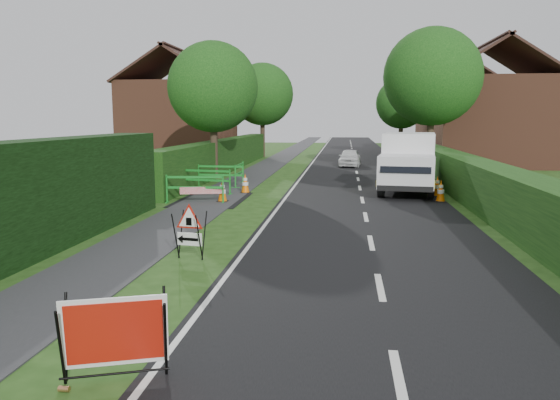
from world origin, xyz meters
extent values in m
plane|color=#204313|center=(0.00, 0.00, 0.00)|extent=(120.00, 120.00, 0.00)
cube|color=black|center=(2.50, 35.00, 0.00)|extent=(6.00, 90.00, 0.02)
cube|color=#2D2D30|center=(-3.00, 35.00, 0.01)|extent=(2.00, 90.00, 0.02)
cube|color=#14380F|center=(-5.00, 22.00, 0.00)|extent=(1.00, 24.00, 1.80)
cube|color=#14380F|center=(6.50, 16.00, 0.00)|extent=(1.20, 50.00, 1.50)
cube|color=brown|center=(-10.00, 30.00, 2.75)|extent=(7.00, 7.00, 5.50)
cube|color=#331E19|center=(-11.75, 30.00, 6.59)|extent=(4.00, 7.40, 2.58)
cube|color=#331E19|center=(-8.25, 30.00, 6.59)|extent=(4.00, 7.40, 2.58)
cube|color=#331E19|center=(-10.00, 30.00, 7.69)|extent=(0.25, 7.40, 0.18)
cube|color=brown|center=(11.00, 28.00, 2.75)|extent=(7.00, 7.00, 5.50)
cube|color=#331E19|center=(9.25, 28.00, 6.59)|extent=(4.00, 7.40, 2.58)
cube|color=#331E19|center=(12.75, 28.00, 6.59)|extent=(4.00, 7.40, 2.58)
cube|color=#331E19|center=(11.00, 28.00, 7.69)|extent=(0.25, 7.40, 0.18)
cube|color=brown|center=(12.00, 42.00, 2.75)|extent=(7.00, 7.00, 5.50)
cube|color=#331E19|center=(10.25, 42.00, 6.59)|extent=(4.00, 7.40, 2.58)
cube|color=#331E19|center=(13.75, 42.00, 6.59)|extent=(4.00, 7.40, 2.58)
cube|color=#331E19|center=(12.00, 42.00, 7.69)|extent=(0.25, 7.40, 0.18)
cylinder|color=#2D2116|center=(-4.60, 18.00, 1.31)|extent=(0.36, 0.36, 2.62)
sphere|color=#103C10|center=(-4.60, 18.00, 4.50)|extent=(4.40, 4.40, 4.40)
cylinder|color=#2D2116|center=(6.40, 22.00, 1.49)|extent=(0.36, 0.36, 2.97)
sphere|color=#103C10|center=(6.40, 22.00, 5.18)|extent=(5.20, 5.20, 5.20)
cylinder|color=#2D2116|center=(-4.60, 34.00, 1.40)|extent=(0.36, 0.36, 2.80)
sphere|color=#103C10|center=(-4.60, 34.00, 4.84)|extent=(4.80, 4.80, 4.80)
cylinder|color=#2D2116|center=(6.40, 38.00, 1.22)|extent=(0.36, 0.36, 2.45)
sphere|color=#103C10|center=(6.40, 38.00, 4.23)|extent=(4.20, 4.20, 4.20)
cylinder|color=black|center=(-1.18, -3.18, 0.50)|extent=(0.14, 0.33, 0.96)
cylinder|color=black|center=(-1.29, -2.85, 0.50)|extent=(0.14, 0.33, 0.96)
cylinder|color=black|center=(-0.13, -2.82, 0.50)|extent=(0.14, 0.33, 0.96)
cylinder|color=black|center=(-0.24, -2.48, 0.50)|extent=(0.14, 0.33, 0.96)
cylinder|color=black|center=(-0.64, -3.02, 0.17)|extent=(1.12, 0.42, 0.03)
cube|color=white|center=(-0.70, -2.85, 0.58)|extent=(1.16, 0.52, 0.84)
cube|color=#AC190B|center=(-0.70, -2.87, 0.58)|extent=(1.05, 0.47, 0.73)
cylinder|color=black|center=(-1.66, 2.41, 0.52)|extent=(0.08, 0.31, 1.01)
cylinder|color=black|center=(-1.62, 2.66, 0.52)|extent=(0.08, 0.31, 1.01)
cylinder|color=black|center=(-1.13, 2.32, 0.52)|extent=(0.08, 0.31, 1.01)
cylinder|color=black|center=(-1.08, 2.57, 0.52)|extent=(0.08, 0.31, 1.01)
cube|color=white|center=(-1.38, 2.47, 0.45)|extent=(0.56, 0.11, 0.27)
cube|color=black|center=(-1.38, 2.46, 0.45)|extent=(0.39, 0.08, 0.06)
cone|color=black|center=(-1.59, 2.49, 0.45)|extent=(0.15, 0.18, 0.16)
cube|color=black|center=(-1.38, 2.45, 0.83)|extent=(0.13, 0.03, 0.16)
cube|color=silver|center=(4.48, 14.75, 1.40)|extent=(2.46, 3.51, 1.95)
cube|color=silver|center=(4.14, 12.31, 1.02)|extent=(2.30, 2.36, 1.19)
cube|color=black|center=(4.00, 11.31, 1.31)|extent=(1.79, 0.48, 0.55)
cube|color=yellow|center=(3.34, 13.96, 0.63)|extent=(0.72, 4.95, 0.24)
cube|color=yellow|center=(5.36, 13.67, 0.63)|extent=(0.72, 4.95, 0.24)
cube|color=black|center=(4.00, 11.32, 0.48)|extent=(1.98, 0.40, 0.20)
cylinder|color=black|center=(3.23, 12.38, 0.40)|extent=(0.35, 0.83, 0.81)
cylinder|color=black|center=(5.03, 12.13, 0.40)|extent=(0.35, 0.83, 0.81)
cylinder|color=black|center=(3.69, 15.61, 0.40)|extent=(0.35, 0.83, 0.81)
cylinder|color=black|center=(5.49, 15.35, 0.40)|extent=(0.35, 0.83, 0.81)
cube|color=black|center=(5.28, 11.48, 0.02)|extent=(0.38, 0.38, 0.04)
cone|color=orange|center=(5.28, 11.48, 0.42)|extent=(0.32, 0.32, 0.75)
cylinder|color=white|center=(5.28, 11.48, 0.38)|extent=(0.25, 0.25, 0.14)
cylinder|color=white|center=(5.28, 11.48, 0.56)|extent=(0.17, 0.17, 0.10)
cube|color=black|center=(5.39, 12.94, 0.02)|extent=(0.38, 0.38, 0.04)
cone|color=orange|center=(5.39, 12.94, 0.42)|extent=(0.32, 0.32, 0.75)
cylinder|color=white|center=(5.39, 12.94, 0.38)|extent=(0.25, 0.25, 0.14)
cylinder|color=white|center=(5.39, 12.94, 0.56)|extent=(0.17, 0.17, 0.10)
cube|color=black|center=(4.51, 15.68, 0.02)|extent=(0.38, 0.38, 0.04)
cone|color=orange|center=(4.51, 15.68, 0.42)|extent=(0.32, 0.32, 0.75)
cylinder|color=white|center=(4.51, 15.68, 0.38)|extent=(0.25, 0.25, 0.14)
cylinder|color=white|center=(4.51, 15.68, 0.56)|extent=(0.17, 0.17, 0.10)
cube|color=black|center=(-2.51, 10.57, 0.02)|extent=(0.38, 0.38, 0.04)
cone|color=orange|center=(-2.51, 10.57, 0.42)|extent=(0.32, 0.32, 0.75)
cylinder|color=white|center=(-2.51, 10.57, 0.38)|extent=(0.25, 0.25, 0.14)
cylinder|color=white|center=(-2.51, 10.57, 0.56)|extent=(0.17, 0.17, 0.10)
cube|color=black|center=(-2.12, 12.98, 0.02)|extent=(0.38, 0.38, 0.04)
cone|color=orange|center=(-2.12, 12.98, 0.42)|extent=(0.32, 0.32, 0.75)
cylinder|color=white|center=(-2.12, 12.98, 0.38)|extent=(0.25, 0.25, 0.14)
cylinder|color=white|center=(-2.12, 12.98, 0.56)|extent=(0.17, 0.17, 0.10)
cube|color=#188424|center=(-4.42, 10.13, 0.50)|extent=(0.05, 0.05, 1.00)
cube|color=#188424|center=(-2.43, 10.32, 0.50)|extent=(0.05, 0.05, 1.00)
cube|color=#188424|center=(-3.43, 10.22, 0.92)|extent=(2.00, 0.25, 0.08)
cube|color=#188424|center=(-3.43, 10.22, 0.55)|extent=(2.00, 0.25, 0.08)
cube|color=#188424|center=(-4.42, 10.13, 0.02)|extent=(0.09, 0.35, 0.04)
cube|color=#188424|center=(-2.43, 10.32, 0.02)|extent=(0.09, 0.35, 0.04)
cube|color=#188424|center=(-4.58, 12.78, 0.50)|extent=(0.06, 0.06, 1.00)
cube|color=#188424|center=(-2.62, 12.37, 0.50)|extent=(0.06, 0.06, 1.00)
cube|color=#188424|center=(-3.60, 12.58, 0.92)|extent=(1.97, 0.45, 0.08)
cube|color=#188424|center=(-3.60, 12.58, 0.55)|extent=(1.97, 0.45, 0.08)
cube|color=#188424|center=(-4.58, 12.78, 0.02)|extent=(0.13, 0.35, 0.04)
cube|color=#188424|center=(-2.62, 12.37, 0.02)|extent=(0.13, 0.35, 0.04)
cube|color=#188424|center=(-4.50, 14.65, 0.50)|extent=(0.05, 0.05, 1.00)
cube|color=#188424|center=(-2.50, 14.55, 0.50)|extent=(0.05, 0.05, 1.00)
cube|color=#188424|center=(-3.50, 14.60, 0.92)|extent=(2.00, 0.14, 0.08)
cube|color=#188424|center=(-3.50, 14.60, 0.55)|extent=(2.00, 0.14, 0.08)
cube|color=#188424|center=(-4.50, 14.65, 0.02)|extent=(0.08, 0.35, 0.04)
cube|color=#188424|center=(-2.50, 14.55, 0.02)|extent=(0.08, 0.35, 0.04)
cube|color=#188424|center=(-2.82, 14.47, 0.50)|extent=(0.05, 0.05, 1.00)
cube|color=#188424|center=(-2.86, 16.47, 0.50)|extent=(0.05, 0.05, 1.00)
cube|color=#188424|center=(-2.84, 15.47, 0.92)|extent=(0.09, 2.00, 0.08)
cube|color=#188424|center=(-2.84, 15.47, 0.55)|extent=(0.09, 2.00, 0.08)
cube|color=#188424|center=(-2.82, 14.47, 0.02)|extent=(0.35, 0.07, 0.04)
cube|color=#188424|center=(-2.86, 16.47, 0.02)|extent=(0.35, 0.07, 0.04)
cube|color=red|center=(-3.20, 10.22, 0.00)|extent=(1.47, 0.40, 0.25)
cylinder|color=#BF7F4C|center=(-1.17, -3.18, 0.00)|extent=(0.12, 0.07, 0.07)
imported|color=white|center=(2.14, 26.05, 0.55)|extent=(1.49, 3.28, 1.09)
camera|label=1|loc=(1.85, -8.46, 2.97)|focal=35.00mm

